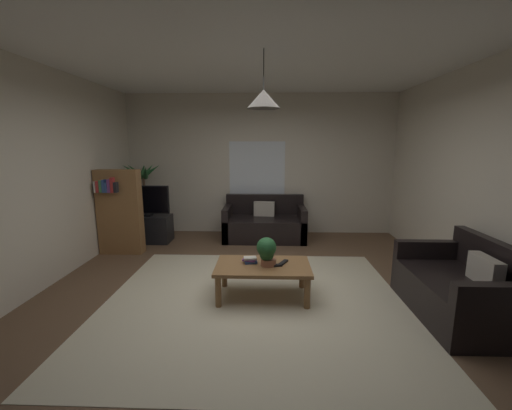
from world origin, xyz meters
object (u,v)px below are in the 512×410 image
object	(u,v)px
couch_under_window	(264,225)
book_on_table_0	(251,261)
tv_stand	(147,229)
remote_on_table_0	(284,262)
remote_on_table_1	(275,265)
bookshelf_corner	(119,211)
couch_right_side	(460,291)
potted_palm_corner	(145,202)
potted_plant_on_table	(267,251)
coffee_table	(263,269)
book_on_table_2	(250,258)
pendant_lamp	(264,99)
tv	(144,200)
book_on_table_1	(249,259)

from	to	relation	value
couch_under_window	book_on_table_0	size ratio (longest dim) A/B	10.65
couch_under_window	tv_stand	size ratio (longest dim) A/B	1.71
remote_on_table_0	remote_on_table_1	xyz separation A→B (m)	(-0.10, -0.11, 0.00)
bookshelf_corner	couch_right_side	bearing A→B (deg)	-22.63
couch_right_side	potted_palm_corner	bearing A→B (deg)	-123.33
remote_on_table_1	potted_plant_on_table	bearing A→B (deg)	-113.68
remote_on_table_1	coffee_table	bearing A→B (deg)	-122.53
book_on_table_0	potted_palm_corner	xyz separation A→B (m)	(-2.23, 2.51, 0.26)
remote_on_table_0	book_on_table_2	bearing A→B (deg)	27.89
book_on_table_2	remote_on_table_0	distance (m)	0.41
couch_under_window	potted_palm_corner	xyz separation A→B (m)	(-2.38, 0.16, 0.40)
pendant_lamp	potted_plant_on_table	bearing A→B (deg)	-34.91
coffee_table	bookshelf_corner	world-z (taller)	bookshelf_corner
book_on_table_0	tv	bearing A→B (deg)	135.09
book_on_table_0	potted_plant_on_table	size ratio (longest dim) A/B	0.42
couch_right_side	potted_plant_on_table	size ratio (longest dim) A/B	3.92
potted_palm_corner	pendant_lamp	size ratio (longest dim) A/B	2.46
remote_on_table_1	tv	bearing A→B (deg)	-146.50
tv	couch_right_side	bearing A→B (deg)	-30.01
remote_on_table_0	tv	distance (m)	3.22
potted_plant_on_table	tv	size ratio (longest dim) A/B	0.38
remote_on_table_0	bookshelf_corner	bearing A→B (deg)	-1.66
book_on_table_0	pendant_lamp	distance (m)	1.87
pendant_lamp	tv	bearing A→B (deg)	136.22
book_on_table_2	tv	distance (m)	2.92
coffee_table	book_on_table_0	size ratio (longest dim) A/B	7.67
coffee_table	potted_plant_on_table	distance (m)	0.25
couch_right_side	potted_palm_corner	xyz separation A→B (m)	(-4.46, 2.93, 0.40)
couch_under_window	book_on_table_2	world-z (taller)	couch_under_window
tv_stand	potted_palm_corner	xyz separation A→B (m)	(-0.17, 0.43, 0.43)
potted_plant_on_table	potted_palm_corner	xyz separation A→B (m)	(-2.42, 2.60, 0.09)
book_on_table_1	pendant_lamp	size ratio (longest dim) A/B	0.25
potted_plant_on_table	bookshelf_corner	bearing A→B (deg)	147.83
couch_under_window	tv	world-z (taller)	tv
coffee_table	potted_palm_corner	distance (m)	3.51
book_on_table_0	remote_on_table_1	xyz separation A→B (m)	(0.29, -0.11, -0.00)
remote_on_table_0	pendant_lamp	xyz separation A→B (m)	(-0.25, -0.06, 1.86)
remote_on_table_1	potted_plant_on_table	world-z (taller)	potted_plant_on_table
couch_under_window	book_on_table_2	xyz separation A→B (m)	(-0.16, -2.35, 0.19)
bookshelf_corner	remote_on_table_1	bearing A→B (deg)	-31.44
tv	potted_palm_corner	bearing A→B (deg)	110.70
potted_plant_on_table	coffee_table	bearing A→B (deg)	145.09
couch_under_window	pendant_lamp	size ratio (longest dim) A/B	2.56
couch_right_side	book_on_table_1	distance (m)	2.29
potted_plant_on_table	pendant_lamp	size ratio (longest dim) A/B	0.57
couch_under_window	couch_right_side	distance (m)	3.47
coffee_table	book_on_table_1	distance (m)	0.20
couch_under_window	pendant_lamp	world-z (taller)	pendant_lamp
couch_under_window	potted_palm_corner	distance (m)	2.42
potted_palm_corner	bookshelf_corner	distance (m)	1.07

